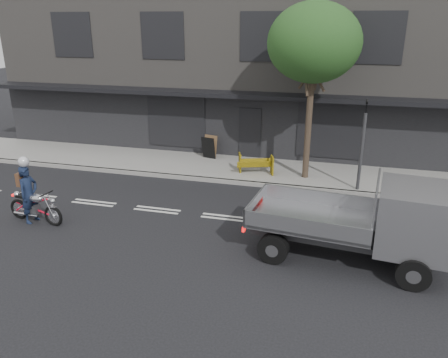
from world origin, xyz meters
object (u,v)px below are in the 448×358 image
at_px(traffic_light_pole, 362,150).
at_px(construction_barrier, 255,165).
at_px(motorcycle, 35,206).
at_px(sandwich_board, 208,148).
at_px(street_tree, 314,43).
at_px(rider, 29,194).
at_px(flatbed_ute, 395,219).

relative_size(traffic_light_pole, construction_barrier, 2.45).
height_order(motorcycle, sandwich_board, sandwich_board).
relative_size(street_tree, construction_barrier, 4.71).
xyz_separation_m(street_tree, construction_barrier, (-2.01, -0.22, -4.73)).
relative_size(street_tree, sandwich_board, 6.74).
xyz_separation_m(construction_barrier, sandwich_board, (-2.43, 1.57, 0.10)).
distance_m(motorcycle, sandwich_board, 8.17).
distance_m(street_tree, rider, 10.99).
bearing_deg(rider, motorcycle, -82.94).
relative_size(traffic_light_pole, rider, 1.89).
bearing_deg(traffic_light_pole, construction_barrier, 171.06).
bearing_deg(sandwich_board, motorcycle, -102.38).
bearing_deg(motorcycle, sandwich_board, 71.60).
bearing_deg(construction_barrier, motorcycle, -135.68).
height_order(rider, construction_barrier, rider).
height_order(rider, flatbed_ute, flatbed_ute).
relative_size(street_tree, rider, 3.64).
height_order(street_tree, construction_barrier, street_tree).
bearing_deg(flatbed_ute, street_tree, 120.49).
distance_m(rider, sandwich_board, 8.24).
distance_m(street_tree, flatbed_ute, 7.63).
relative_size(construction_barrier, sandwich_board, 1.43).
distance_m(flatbed_ute, construction_barrier, 7.47).
bearing_deg(traffic_light_pole, rider, -152.89).
height_order(street_tree, flatbed_ute, street_tree).
distance_m(motorcycle, construction_barrier, 8.31).
bearing_deg(motorcycle, street_tree, 44.23).
bearing_deg(flatbed_ute, sandwich_board, 140.45).
xyz_separation_m(street_tree, traffic_light_pole, (2.00, -0.85, -3.63)).
bearing_deg(street_tree, flatbed_ute, -65.65).
xyz_separation_m(traffic_light_pole, rider, (-10.10, -5.17, -0.72)).
bearing_deg(construction_barrier, rider, -136.40).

